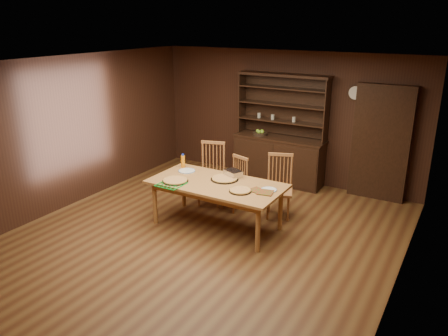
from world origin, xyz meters
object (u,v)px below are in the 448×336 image
Objects in this scene: china_hutch at (279,154)px; juice_bottle at (183,161)px; chair_center at (237,181)px; chair_right at (279,183)px; chair_left at (212,171)px; dining_table at (217,187)px.

juice_bottle is at bearing -113.95° from china_hutch.
chair_center is at bearing -93.76° from china_hutch.
juice_bottle is (-0.80, -0.45, 0.37)m from chair_center.
chair_left is at bearing 163.70° from chair_right.
dining_table is 0.97m from juice_bottle.
chair_right reaches higher than juice_bottle.
china_hutch is 1.59m from chair_center.
china_hutch is at bearing 51.66° from chair_left.
chair_center is at bearing 29.36° from juice_bottle.
chair_center reaches higher than dining_table.
juice_bottle is (-0.29, -0.46, 0.27)m from chair_left.
china_hutch is 2.32× the size of chair_center.
dining_table is 1.14m from chair_right.
juice_bottle reaches higher than dining_table.
chair_center is at bearing 95.96° from dining_table.
chair_left is 1.19× the size of chair_center.
chair_left is 0.61m from juice_bottle.
dining_table is 8.86× the size of juice_bottle.
chair_left is at bearing 126.07° from dining_table.
juice_bottle reaches higher than chair_center.
chair_left is 1.05× the size of chair_right.
chair_center is 0.99m from juice_bottle.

